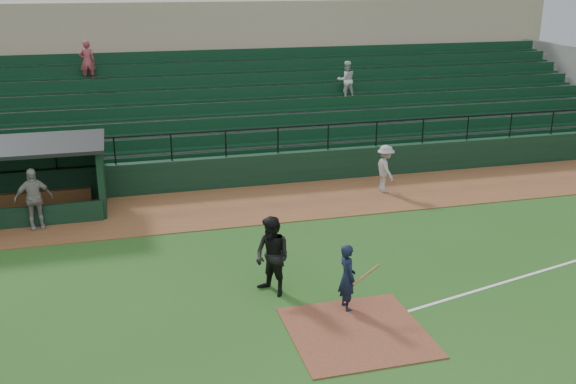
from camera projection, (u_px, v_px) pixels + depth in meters
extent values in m
plane|color=#224F19|center=(342.00, 311.00, 15.54)|extent=(90.00, 90.00, 0.00)
cube|color=brown|center=(266.00, 203.00, 22.87)|extent=(40.00, 4.00, 0.03)
cube|color=brown|center=(357.00, 332.00, 14.62)|extent=(3.00, 3.00, 0.03)
cube|color=black|center=(253.00, 170.00, 24.70)|extent=(36.00, 0.35, 1.20)
cylinder|color=black|center=(252.00, 129.00, 24.19)|extent=(36.00, 0.06, 0.06)
cube|color=slate|center=(229.00, 114.00, 28.81)|extent=(36.00, 9.00, 3.60)
cube|color=#0D311B|center=(231.00, 106.00, 28.21)|extent=(34.56, 8.00, 4.05)
cube|color=tan|center=(207.00, 64.00, 34.32)|extent=(38.00, 3.00, 6.40)
cube|color=slate|center=(212.00, 59.00, 32.33)|extent=(36.00, 2.00, 0.20)
imported|color=silver|center=(346.00, 80.00, 29.54)|extent=(0.84, 0.65, 1.72)
imported|color=#A23B44|center=(87.00, 62.00, 28.30)|extent=(0.67, 0.44, 1.82)
cube|color=black|center=(101.00, 175.00, 22.17)|extent=(0.20, 2.60, 2.30)
imported|color=black|center=(347.00, 277.00, 15.41)|extent=(0.44, 0.63, 1.67)
cylinder|color=olive|center=(366.00, 274.00, 15.29)|extent=(0.79, 0.34, 0.35)
imported|color=black|center=(272.00, 256.00, 16.11)|extent=(1.18, 1.25, 2.03)
imported|color=#A39E98|center=(385.00, 169.00, 23.80)|extent=(0.66, 1.14, 1.75)
imported|color=#9C9792|center=(33.00, 199.00, 20.27)|extent=(1.24, 0.75, 1.97)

